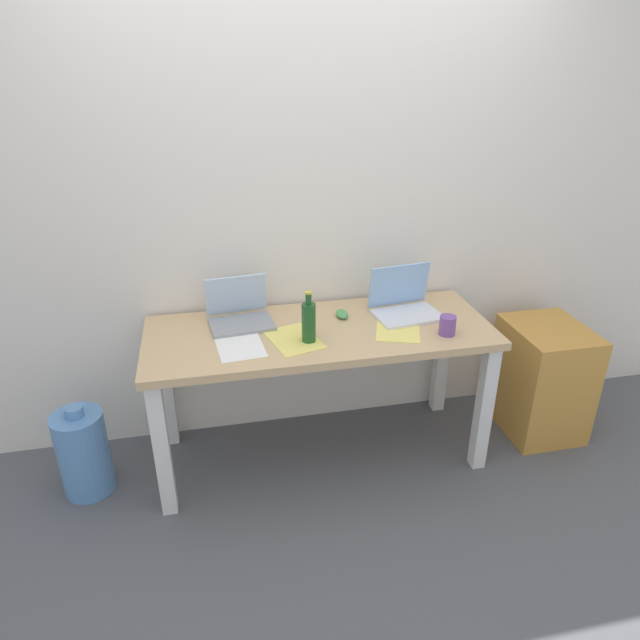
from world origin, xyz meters
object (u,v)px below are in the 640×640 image
object	(u,v)px
filing_cabinet	(542,379)
laptop_left	(240,314)
desk	(320,349)
laptop_right	(405,304)
coffee_mug	(447,325)
water_cooler_jug	(84,452)
beer_bottle	(309,322)
computer_mouse	(342,314)

from	to	relation	value
filing_cabinet	laptop_left	bearing A→B (deg)	173.92
desk	laptop_right	xyz separation A→B (m)	(0.47, 0.08, 0.16)
laptop_right	coffee_mug	xyz separation A→B (m)	(0.12, -0.27, -0.01)
water_cooler_jug	filing_cabinet	world-z (taller)	filing_cabinet
laptop_right	water_cooler_jug	bearing A→B (deg)	-175.90
water_cooler_jug	beer_bottle	bearing A→B (deg)	-4.08
laptop_right	beer_bottle	xyz separation A→B (m)	(-0.54, -0.20, 0.05)
laptop_left	desk	bearing A→B (deg)	-22.27
water_cooler_jug	filing_cabinet	size ratio (longest dim) A/B	0.76
laptop_right	beer_bottle	world-z (taller)	beer_bottle
desk	filing_cabinet	distance (m)	1.32
desk	laptop_left	xyz separation A→B (m)	(-0.38, 0.16, 0.16)
coffee_mug	laptop_right	bearing A→B (deg)	114.86
laptop_right	computer_mouse	xyz separation A→B (m)	(-0.33, 0.03, -0.04)
beer_bottle	coffee_mug	bearing A→B (deg)	-5.72
desk	laptop_right	distance (m)	0.50
beer_bottle	filing_cabinet	world-z (taller)	beer_bottle
desk	computer_mouse	bearing A→B (deg)	39.38
desk	filing_cabinet	size ratio (longest dim) A/B	2.66
computer_mouse	coffee_mug	world-z (taller)	coffee_mug
beer_bottle	filing_cabinet	distance (m)	1.46
filing_cabinet	coffee_mug	bearing A→B (deg)	-167.00
desk	laptop_left	distance (m)	0.44
coffee_mug	water_cooler_jug	distance (m)	1.88
laptop_left	filing_cabinet	size ratio (longest dim) A/B	0.52
computer_mouse	coffee_mug	size ratio (longest dim) A/B	1.05
computer_mouse	coffee_mug	distance (m)	0.54
laptop_right	filing_cabinet	size ratio (longest dim) A/B	0.56
coffee_mug	beer_bottle	bearing A→B (deg)	174.28
computer_mouse	water_cooler_jug	xyz separation A→B (m)	(-1.33, -0.15, -0.55)
laptop_right	water_cooler_jug	size ratio (longest dim) A/B	0.74
laptop_left	beer_bottle	bearing A→B (deg)	-41.78
desk	coffee_mug	xyz separation A→B (m)	(0.59, -0.18, 0.16)
computer_mouse	laptop_right	bearing A→B (deg)	-6.58
laptop_left	coffee_mug	size ratio (longest dim) A/B	3.50
beer_bottle	water_cooler_jug	xyz separation A→B (m)	(-1.12, 0.08, -0.64)
beer_bottle	coffee_mug	xyz separation A→B (m)	(0.67, -0.07, -0.06)
beer_bottle	computer_mouse	bearing A→B (deg)	46.41
laptop_right	laptop_left	bearing A→B (deg)	175.23
desk	computer_mouse	size ratio (longest dim) A/B	17.09
computer_mouse	water_cooler_jug	world-z (taller)	computer_mouse
laptop_right	filing_cabinet	xyz separation A→B (m)	(0.81, -0.11, -0.49)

